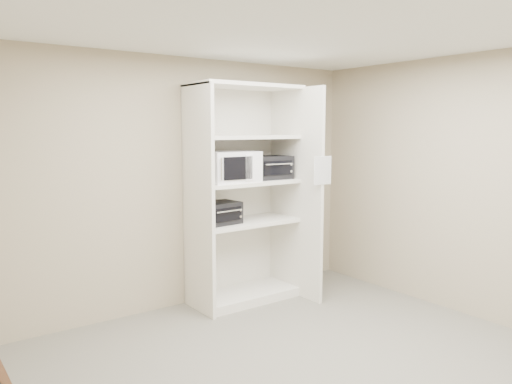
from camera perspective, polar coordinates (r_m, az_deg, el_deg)
floor at (r=4.26m, az=5.37°, el=-19.91°), size 4.50×4.00×0.01m
ceiling at (r=3.87m, az=5.87°, el=18.52°), size 4.50×4.00×0.01m
wall_back at (r=5.48m, az=-8.44°, el=0.97°), size 4.50×0.02×2.70m
wall_right at (r=5.58m, az=23.13°, el=0.58°), size 0.02×4.00×2.70m
shelving_unit at (r=5.60m, az=-0.93°, el=-1.07°), size 1.24×0.92×2.42m
microwave at (r=5.37m, az=-2.92°, el=2.90°), size 0.57×0.45×0.33m
toaster_oven_upper at (r=5.71m, az=1.52°, el=2.83°), size 0.48×0.37×0.26m
toaster_oven_lower at (r=5.40m, az=-4.29°, el=-2.40°), size 0.45×0.36×0.24m
paper_sign at (r=5.42m, az=7.63°, el=2.45°), size 0.24×0.02×0.30m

